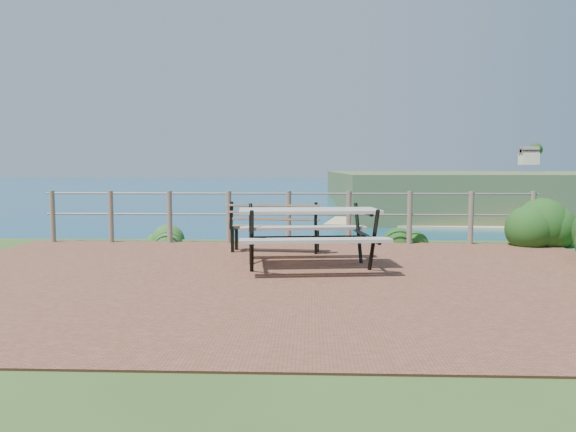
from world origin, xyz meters
The scene contains 8 objects.
ground centered at (0.00, 0.00, 0.00)m, with size 10.00×7.00×0.12m, color brown.
ocean centered at (0.00, 200.00, 0.00)m, with size 1200.00×1200.00×0.00m, color #157A82.
safety_railing centered at (0.00, 3.35, 0.57)m, with size 9.40×0.10×1.00m.
picnic_table centered at (0.39, 0.74, 0.54)m, with size 2.08×1.73×0.84m.
park_bench centered at (-0.18, 2.20, 0.58)m, with size 1.58×0.54×0.87m.
shrub_right_edge centered at (4.66, 3.40, 0.00)m, with size 1.16×1.16×1.65m, color #164716.
shrub_lip_west centered at (-2.60, 3.90, 0.00)m, with size 0.73×0.73×0.45m, color #225B24.
shrub_lip_east centered at (2.34, 3.88, 0.00)m, with size 0.66×0.66×0.36m, color #164716.
Camera 1 is at (0.41, -7.33, 1.45)m, focal length 35.00 mm.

